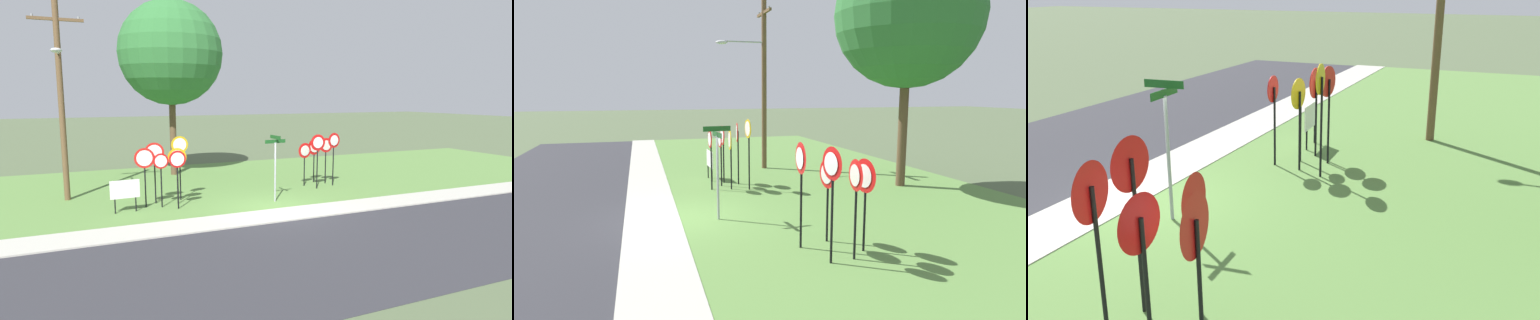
# 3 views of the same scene
# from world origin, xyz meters

# --- Properties ---
(ground_plane) EXTENTS (160.00, 160.00, 0.00)m
(ground_plane) POSITION_xyz_m (0.00, 0.00, 0.00)
(ground_plane) COLOR #4C5B3D
(road_asphalt) EXTENTS (44.00, 6.40, 0.01)m
(road_asphalt) POSITION_xyz_m (0.00, -4.80, 0.01)
(road_asphalt) COLOR #2D2D33
(road_asphalt) RESTS_ON ground_plane
(sidewalk_strip) EXTENTS (44.00, 1.60, 0.06)m
(sidewalk_strip) POSITION_xyz_m (0.00, -0.80, 0.03)
(sidewalk_strip) COLOR #ADAA9E
(sidewalk_strip) RESTS_ON ground_plane
(grass_median) EXTENTS (44.00, 12.00, 0.04)m
(grass_median) POSITION_xyz_m (0.00, 6.00, 0.02)
(grass_median) COLOR #567F3D
(grass_median) RESTS_ON ground_plane
(stop_sign_near_left) EXTENTS (0.67, 0.10, 2.31)m
(stop_sign_near_left) POSITION_xyz_m (-3.53, 1.52, 1.70)
(stop_sign_near_left) COLOR black
(stop_sign_near_left) RESTS_ON grass_median
(stop_sign_near_right) EXTENTS (0.61, 0.09, 2.17)m
(stop_sign_near_right) POSITION_xyz_m (-4.08, 2.01, 1.58)
(stop_sign_near_right) COLOR black
(stop_sign_near_right) RESTS_ON grass_median
(stop_sign_far_left) EXTENTS (0.80, 0.09, 2.39)m
(stop_sign_far_left) POSITION_xyz_m (-4.68, 2.21, 1.78)
(stop_sign_far_left) COLOR black
(stop_sign_far_left) RESTS_ON grass_median
(stop_sign_far_center) EXTENTS (0.76, 0.11, 2.32)m
(stop_sign_far_center) POSITION_xyz_m (-3.38, 2.26, 1.72)
(stop_sign_far_center) COLOR black
(stop_sign_far_center) RESTS_ON grass_median
(stop_sign_far_right) EXTENTS (0.77, 0.14, 2.53)m
(stop_sign_far_right) POSITION_xyz_m (-4.20, 2.73, 1.89)
(stop_sign_far_right) COLOR black
(stop_sign_far_right) RESTS_ON grass_median
(stop_sign_center_tall) EXTENTS (0.72, 0.11, 2.73)m
(stop_sign_center_tall) POSITION_xyz_m (-3.12, 2.92, 2.03)
(stop_sign_center_tall) COLOR black
(stop_sign_center_tall) RESTS_ON grass_median
(yield_sign_near_left) EXTENTS (0.74, 0.13, 2.13)m
(yield_sign_near_left) POSITION_xyz_m (3.16, 3.37, 1.61)
(yield_sign_near_left) COLOR black
(yield_sign_near_left) RESTS_ON grass_median
(yield_sign_near_right) EXTENTS (0.72, 0.11, 2.31)m
(yield_sign_near_right) POSITION_xyz_m (4.44, 3.48, 1.76)
(yield_sign_near_right) COLOR black
(yield_sign_near_right) RESTS_ON grass_median
(yield_sign_far_left) EXTENTS (0.81, 0.14, 2.24)m
(yield_sign_far_left) POSITION_xyz_m (4.03, 3.93, 1.70)
(yield_sign_far_left) COLOR black
(yield_sign_far_left) RESTS_ON grass_median
(yield_sign_far_right) EXTENTS (0.77, 0.11, 2.60)m
(yield_sign_far_right) POSITION_xyz_m (3.40, 2.57, 1.99)
(yield_sign_far_right) COLOR black
(yield_sign_far_right) RESTS_ON grass_median
(yield_sign_center) EXTENTS (0.74, 0.15, 2.62)m
(yield_sign_center) POSITION_xyz_m (4.49, 2.87, 2.00)
(yield_sign_center) COLOR black
(yield_sign_center) RESTS_ON grass_median
(street_name_post) EXTENTS (0.96, 0.81, 2.79)m
(street_name_post) POSITION_xyz_m (0.46, 1.10, 1.71)
(street_name_post) COLOR #9EA0A8
(street_name_post) RESTS_ON grass_median
(utility_pole) EXTENTS (2.10, 2.45, 8.46)m
(utility_pole) POSITION_xyz_m (-7.57, 4.66, 4.62)
(utility_pole) COLOR brown
(utility_pole) RESTS_ON grass_median
(notice_board) EXTENTS (1.10, 0.10, 1.25)m
(notice_board) POSITION_xyz_m (-5.50, 1.79, 0.87)
(notice_board) COLOR black
(notice_board) RESTS_ON grass_median
(oak_tree_left) EXTENTS (5.64, 5.64, 9.52)m
(oak_tree_left) POSITION_xyz_m (-2.08, 8.99, 6.72)
(oak_tree_left) COLOR brown
(oak_tree_left) RESTS_ON grass_median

